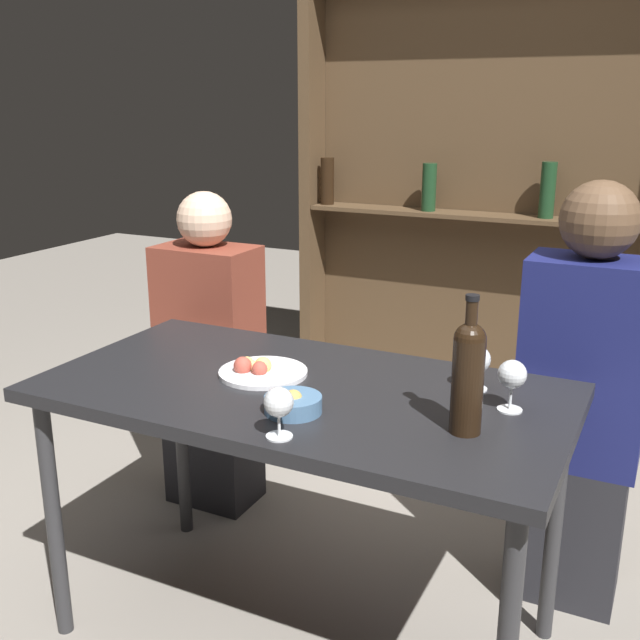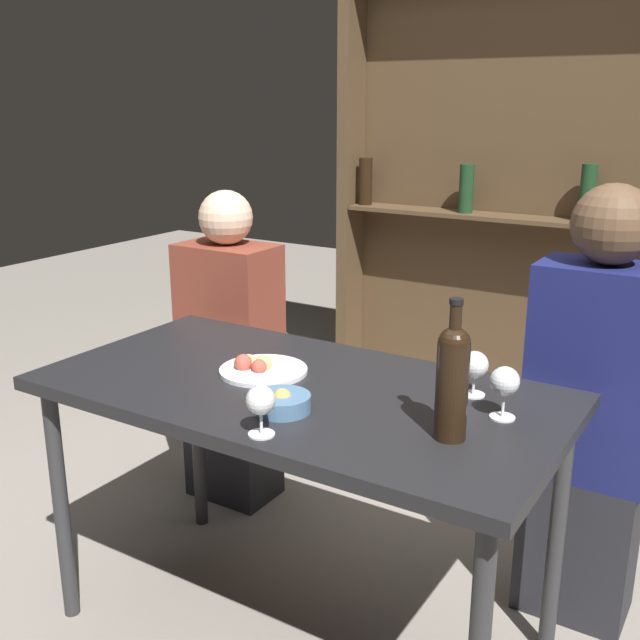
{
  "view_description": "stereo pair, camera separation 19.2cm",
  "coord_description": "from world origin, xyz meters",
  "px_view_note": "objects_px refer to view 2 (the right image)",
  "views": [
    {
      "loc": [
        0.84,
        -1.6,
        1.47
      ],
      "look_at": [
        0.0,
        0.11,
        0.91
      ],
      "focal_mm": 42.0,
      "sensor_mm": 36.0,
      "label": 1
    },
    {
      "loc": [
        1.01,
        -1.51,
        1.47
      ],
      "look_at": [
        0.0,
        0.11,
        0.91
      ],
      "focal_mm": 42.0,
      "sensor_mm": 36.0,
      "label": 2
    }
  ],
  "objects_px": {
    "wine_glass_2": "(261,402)",
    "snack_bowl": "(282,402)",
    "wine_glass_0": "(475,366)",
    "seated_person_left": "(231,358)",
    "wine_glass_1": "(505,383)",
    "food_plate_0": "(260,368)",
    "seated_person_right": "(591,420)",
    "wine_bottle": "(452,377)"
  },
  "relations": [
    {
      "from": "wine_glass_2",
      "to": "snack_bowl",
      "type": "distance_m",
      "value": 0.15
    },
    {
      "from": "food_plate_0",
      "to": "seated_person_left",
      "type": "xyz_separation_m",
      "value": [
        -0.51,
        0.5,
        -0.22
      ]
    },
    {
      "from": "food_plate_0",
      "to": "seated_person_left",
      "type": "distance_m",
      "value": 0.75
    },
    {
      "from": "wine_glass_1",
      "to": "seated_person_left",
      "type": "xyz_separation_m",
      "value": [
        -1.17,
        0.45,
        -0.29
      ]
    },
    {
      "from": "seated_person_left",
      "to": "seated_person_right",
      "type": "distance_m",
      "value": 1.28
    },
    {
      "from": "seated_person_right",
      "to": "seated_person_left",
      "type": "bearing_deg",
      "value": 180.0
    },
    {
      "from": "wine_bottle",
      "to": "seated_person_left",
      "type": "height_order",
      "value": "seated_person_left"
    },
    {
      "from": "wine_glass_2",
      "to": "snack_bowl",
      "type": "xyz_separation_m",
      "value": [
        -0.04,
        0.13,
        -0.06
      ]
    },
    {
      "from": "wine_bottle",
      "to": "wine_glass_0",
      "type": "relative_size",
      "value": 2.73
    },
    {
      "from": "wine_glass_0",
      "to": "seated_person_right",
      "type": "relative_size",
      "value": 0.09
    },
    {
      "from": "wine_glass_0",
      "to": "seated_person_left",
      "type": "bearing_deg",
      "value": 161.61
    },
    {
      "from": "wine_glass_0",
      "to": "wine_glass_2",
      "type": "height_order",
      "value": "same"
    },
    {
      "from": "seated_person_left",
      "to": "seated_person_right",
      "type": "xyz_separation_m",
      "value": [
        1.28,
        -0.0,
        0.06
      ]
    },
    {
      "from": "wine_glass_1",
      "to": "seated_person_left",
      "type": "height_order",
      "value": "seated_person_left"
    },
    {
      "from": "wine_glass_2",
      "to": "wine_glass_0",
      "type": "bearing_deg",
      "value": 56.27
    },
    {
      "from": "seated_person_left",
      "to": "wine_bottle",
      "type": "bearing_deg",
      "value": -29.05
    },
    {
      "from": "wine_glass_0",
      "to": "wine_bottle",
      "type": "bearing_deg",
      "value": -80.22
    },
    {
      "from": "wine_glass_1",
      "to": "food_plate_0",
      "type": "relative_size",
      "value": 0.53
    },
    {
      "from": "wine_glass_0",
      "to": "seated_person_right",
      "type": "height_order",
      "value": "seated_person_right"
    },
    {
      "from": "snack_bowl",
      "to": "seated_person_left",
      "type": "bearing_deg",
      "value": 135.99
    },
    {
      "from": "wine_glass_1",
      "to": "seated_person_right",
      "type": "bearing_deg",
      "value": 75.85
    },
    {
      "from": "wine_glass_1",
      "to": "wine_glass_2",
      "type": "distance_m",
      "value": 0.56
    },
    {
      "from": "food_plate_0",
      "to": "wine_glass_1",
      "type": "bearing_deg",
      "value": 4.66
    },
    {
      "from": "snack_bowl",
      "to": "wine_glass_2",
      "type": "bearing_deg",
      "value": -74.53
    },
    {
      "from": "wine_glass_1",
      "to": "wine_glass_2",
      "type": "bearing_deg",
      "value": -138.62
    },
    {
      "from": "wine_glass_0",
      "to": "wine_glass_2",
      "type": "relative_size",
      "value": 0.99
    },
    {
      "from": "food_plate_0",
      "to": "seated_person_left",
      "type": "relative_size",
      "value": 0.2
    },
    {
      "from": "food_plate_0",
      "to": "wine_glass_0",
      "type": "bearing_deg",
      "value": 15.33
    },
    {
      "from": "wine_glass_0",
      "to": "wine_glass_1",
      "type": "distance_m",
      "value": 0.15
    },
    {
      "from": "wine_bottle",
      "to": "snack_bowl",
      "type": "relative_size",
      "value": 2.3
    },
    {
      "from": "wine_bottle",
      "to": "seated_person_left",
      "type": "relative_size",
      "value": 0.27
    },
    {
      "from": "wine_glass_2",
      "to": "seated_person_left",
      "type": "relative_size",
      "value": 0.1
    },
    {
      "from": "seated_person_right",
      "to": "wine_bottle",
      "type": "bearing_deg",
      "value": -106.07
    },
    {
      "from": "snack_bowl",
      "to": "seated_person_right",
      "type": "bearing_deg",
      "value": 50.22
    },
    {
      "from": "wine_bottle",
      "to": "seated_person_right",
      "type": "xyz_separation_m",
      "value": [
        0.18,
        0.61,
        -0.29
      ]
    },
    {
      "from": "wine_bottle",
      "to": "wine_glass_2",
      "type": "relative_size",
      "value": 2.71
    },
    {
      "from": "wine_glass_1",
      "to": "food_plate_0",
      "type": "distance_m",
      "value": 0.66
    },
    {
      "from": "wine_glass_0",
      "to": "food_plate_0",
      "type": "relative_size",
      "value": 0.48
    },
    {
      "from": "wine_glass_1",
      "to": "seated_person_left",
      "type": "relative_size",
      "value": 0.11
    },
    {
      "from": "wine_glass_0",
      "to": "seated_person_right",
      "type": "distance_m",
      "value": 0.47
    },
    {
      "from": "wine_glass_1",
      "to": "seated_person_right",
      "type": "height_order",
      "value": "seated_person_right"
    },
    {
      "from": "wine_glass_0",
      "to": "wine_glass_1",
      "type": "bearing_deg",
      "value": -41.8
    }
  ]
}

